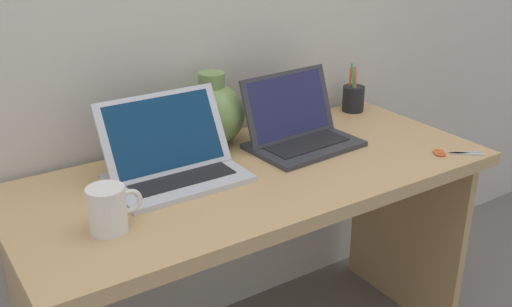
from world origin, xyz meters
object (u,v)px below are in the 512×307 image
object	(u,v)px
laptop_right	(297,127)
coffee_mug	(108,209)
laptop_left	(172,157)
pen_cup	(353,98)
green_vase	(212,113)
scissors	(449,153)

from	to	relation	value
laptop_right	coffee_mug	world-z (taller)	laptop_right
laptop_left	coffee_mug	distance (m)	0.31
laptop_left	pen_cup	bearing A→B (deg)	10.65
green_vase	scissors	distance (m)	0.73
laptop_right	green_vase	size ratio (longest dim) A/B	1.51
coffee_mug	green_vase	bearing A→B (deg)	36.19
green_vase	pen_cup	size ratio (longest dim) A/B	1.27
laptop_left	pen_cup	distance (m)	0.81
scissors	laptop_left	bearing A→B (deg)	157.76
laptop_left	scissors	world-z (taller)	laptop_left
coffee_mug	pen_cup	world-z (taller)	pen_cup
laptop_right	laptop_left	bearing A→B (deg)	-179.42
scissors	laptop_right	bearing A→B (deg)	136.50
coffee_mug	pen_cup	bearing A→B (deg)	17.81
laptop_left	green_vase	distance (m)	0.27
laptop_left	laptop_right	xyz separation A→B (m)	(0.43, 0.00, 0.00)
coffee_mug	pen_cup	distance (m)	1.09
laptop_left	scissors	xyz separation A→B (m)	(0.76, -0.31, -0.05)
laptop_right	scissors	size ratio (longest dim) A/B	2.50
laptop_right	pen_cup	size ratio (longest dim) A/B	1.91
coffee_mug	laptop_right	bearing A→B (deg)	15.60
pen_cup	scissors	world-z (taller)	pen_cup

